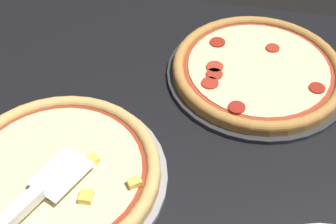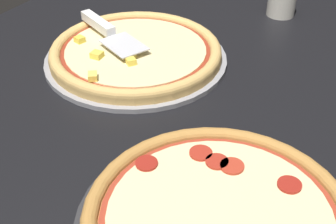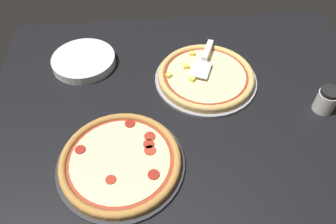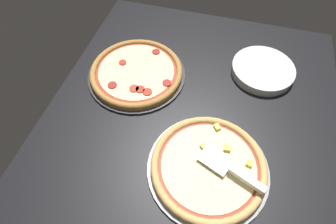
% 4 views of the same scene
% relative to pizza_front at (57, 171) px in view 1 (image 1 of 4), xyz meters
% --- Properties ---
extents(ground_plane, '(1.44, 1.06, 0.04)m').
position_rel_pizza_front_xyz_m(ground_plane, '(0.09, 0.10, -0.04)').
color(ground_plane, black).
extents(pizza_pan_front, '(0.39, 0.39, 0.01)m').
position_rel_pizza_front_xyz_m(pizza_pan_front, '(-0.00, 0.00, -0.02)').
color(pizza_pan_front, '#939399').
rests_on(pizza_pan_front, ground_plane).
extents(pizza_front, '(0.37, 0.37, 0.03)m').
position_rel_pizza_front_xyz_m(pizza_front, '(0.00, 0.00, 0.00)').
color(pizza_front, '#DBAD60').
rests_on(pizza_front, pizza_pan_front).
extents(pizza_pan_back, '(0.40, 0.40, 0.01)m').
position_rel_pizza_front_xyz_m(pizza_pan_back, '(0.32, 0.35, -0.02)').
color(pizza_pan_back, '#2D2D30').
rests_on(pizza_pan_back, ground_plane).
extents(pizza_back, '(0.37, 0.37, 0.03)m').
position_rel_pizza_front_xyz_m(pizza_back, '(0.32, 0.35, -0.00)').
color(pizza_back, '#B77F3D').
rests_on(pizza_back, pizza_pan_back).
extents(serving_spatula, '(0.12, 0.22, 0.02)m').
position_rel_pizza_front_xyz_m(serving_spatula, '(-0.01, -0.09, 0.03)').
color(serving_spatula, silver).
rests_on(serving_spatula, pizza_front).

